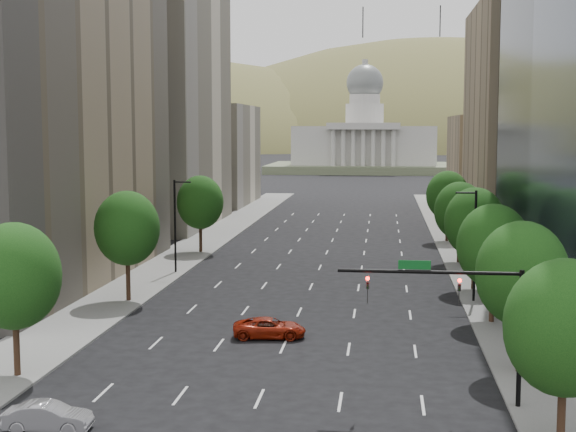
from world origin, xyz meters
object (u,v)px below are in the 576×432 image
at_px(capitol, 364,145).
at_px(car_silver, 48,417).
at_px(traffic_signal, 470,305).
at_px(car_red_far, 270,328).

bearing_deg(capitol, car_silver, -92.29).
xyz_separation_m(capitol, car_silver, (-9.00, -225.24, -7.91)).
distance_m(traffic_signal, car_silver, 20.79).
bearing_deg(car_red_far, capitol, -6.66).
height_order(car_silver, car_red_far, car_red_far).
distance_m(capitol, car_silver, 225.56).
bearing_deg(car_red_far, car_silver, 149.94).
relative_size(traffic_signal, car_silver, 2.27).
relative_size(car_silver, car_red_far, 0.83).
xyz_separation_m(traffic_signal, car_red_far, (-11.72, 12.23, -4.50)).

